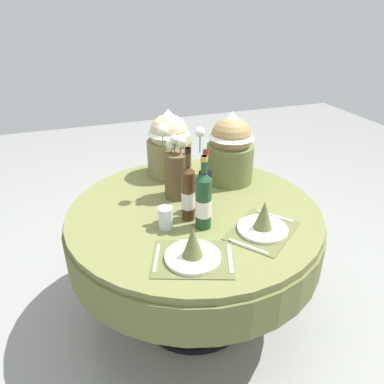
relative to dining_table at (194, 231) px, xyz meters
The scene contains 11 objects.
ground 0.58m from the dining_table, ahead, with size 8.00×8.00×0.00m, color gray.
dining_table is the anchor object (origin of this frame).
place_setting_left 0.47m from the dining_table, 110.42° to the right, with size 0.41×0.36×0.16m.
place_setting_right 0.43m from the dining_table, 52.87° to the right, with size 0.43×0.41×0.16m.
flower_vase 0.35m from the dining_table, 105.49° to the left, with size 0.25×0.14×0.42m.
wine_bottle_left 0.28m from the dining_table, 30.20° to the right, with size 0.07×0.07×0.33m.
wine_bottle_centre 0.34m from the dining_table, 95.67° to the right, with size 0.08×0.08×0.37m.
wine_bottle_right 0.31m from the dining_table, 125.38° to the right, with size 0.07×0.07×0.38m.
tumbler_near_left 0.31m from the dining_table, 145.88° to the right, with size 0.07×0.07×0.11m, color silver.
gift_tub_back_centre 0.58m from the dining_table, 89.42° to the left, with size 0.27×0.27×0.42m.
gift_tub_back_right 0.55m from the dining_table, 38.39° to the left, with size 0.28×0.28×0.43m.
Camera 1 is at (-0.56, -1.56, 1.70)m, focal length 34.01 mm.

